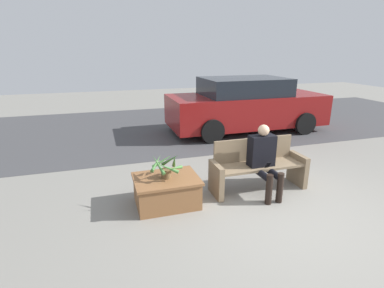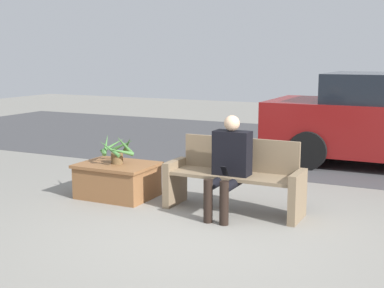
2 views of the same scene
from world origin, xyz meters
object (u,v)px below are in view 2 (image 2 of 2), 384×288
(person_seated, at_px, (229,161))
(potted_plant, at_px, (117,150))
(planter_box, at_px, (118,179))
(bench, at_px, (235,177))

(person_seated, distance_m, potted_plant, 1.62)
(person_seated, bearing_deg, planter_box, 176.48)
(planter_box, bearing_deg, potted_plant, 9.46)
(person_seated, distance_m, planter_box, 1.68)
(person_seated, relative_size, planter_box, 1.19)
(bench, height_order, person_seated, person_seated)
(person_seated, xyz_separation_m, potted_plant, (-1.62, 0.10, -0.01))
(bench, bearing_deg, planter_box, -176.77)
(bench, distance_m, planter_box, 1.64)
(bench, distance_m, person_seated, 0.30)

